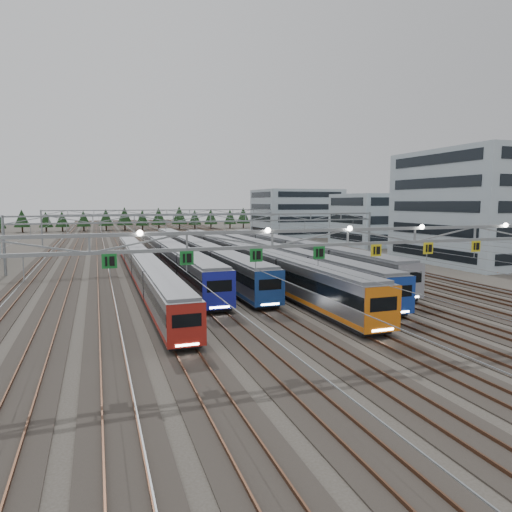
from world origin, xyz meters
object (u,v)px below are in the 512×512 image
object	(u,v)px
train_f	(295,253)
train_b	(172,257)
train_e	(272,257)
gantry_mid	(211,224)
depot_bldg_south	(478,207)
depot_bldg_mid	(373,220)
depot_bldg_north	(296,213)
gantry_far	(167,216)
train_d	(241,257)
train_c	(195,252)
gantry_near	(348,240)
train_a	(142,266)

from	to	relation	value
train_f	train_b	bearing A→B (deg)	176.52
train_e	gantry_mid	world-z (taller)	gantry_mid
depot_bldg_south	depot_bldg_mid	distance (m)	31.48
depot_bldg_north	gantry_mid	bearing A→B (deg)	-125.81
gantry_mid	train_e	bearing A→B (deg)	-50.65
gantry_far	depot_bldg_south	bearing A→B (deg)	-52.96
train_d	gantry_mid	world-z (taller)	gantry_mid
train_c	train_d	size ratio (longest dim) A/B	0.98
depot_bldg_north	train_d	bearing A→B (deg)	-120.40
train_e	gantry_near	xyz separation A→B (m)	(-6.80, -31.89, 5.00)
train_a	depot_bldg_mid	xyz separation A→B (m)	(54.09, 31.72, 3.86)
train_c	gantry_mid	distance (m)	5.03
train_a	train_b	size ratio (longest dim) A/B	1.14
train_a	gantry_near	bearing A→B (deg)	-69.31
train_b	depot_bldg_north	distance (m)	73.45
train_d	gantry_near	world-z (taller)	gantry_near
depot_bldg_south	train_d	bearing A→B (deg)	177.52
train_e	train_f	world-z (taller)	train_f
depot_bldg_south	gantry_far	bearing A→B (deg)	127.04
train_a	train_e	distance (m)	18.14
train_b	train_e	bearing A→B (deg)	-13.68
train_d	depot_bldg_north	world-z (taller)	depot_bldg_north
train_b	gantry_mid	bearing A→B (deg)	36.24
train_e	gantry_near	bearing A→B (deg)	-102.03
train_d	depot_bldg_south	xyz separation A→B (m)	(39.28, -1.70, 6.68)
gantry_near	depot_bldg_north	world-z (taller)	depot_bldg_north
gantry_near	depot_bldg_mid	world-z (taller)	depot_bldg_mid
train_c	depot_bldg_mid	size ratio (longest dim) A/B	4.06
depot_bldg_south	depot_bldg_mid	bearing A→B (deg)	87.59
gantry_far	depot_bldg_south	size ratio (longest dim) A/B	2.56
train_f	gantry_mid	xyz separation A→B (m)	(-11.25, 6.04, 4.16)
train_f	depot_bldg_south	size ratio (longest dim) A/B	2.43
train_c	gantry_near	distance (m)	41.87
train_c	train_e	xyz separation A→B (m)	(9.00, -9.63, -0.03)
gantry_near	depot_bldg_north	xyz separation A→B (m)	(38.26, 93.08, -0.46)
train_f	gantry_near	distance (m)	36.23
train_e	gantry_far	bearing A→B (deg)	97.23
train_e	depot_bldg_mid	size ratio (longest dim) A/B	3.63
gantry_far	depot_bldg_south	distance (m)	68.99
train_c	gantry_mid	xyz separation A→B (m)	(2.25, -1.40, 4.27)
train_c	depot_bldg_mid	xyz separation A→B (m)	(45.09, 19.87, 3.66)
gantry_far	train_e	bearing A→B (deg)	-82.77
train_b	train_e	world-z (taller)	train_b
gantry_near	gantry_mid	bearing A→B (deg)	89.93
gantry_far	train_c	bearing A→B (deg)	-92.95
train_c	train_f	world-z (taller)	train_f
gantry_near	train_a	bearing A→B (deg)	110.69
gantry_far	depot_bldg_north	distance (m)	39.03
train_e	depot_bldg_mid	world-z (taller)	depot_bldg_mid
train_b	train_c	bearing A→B (deg)	54.67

